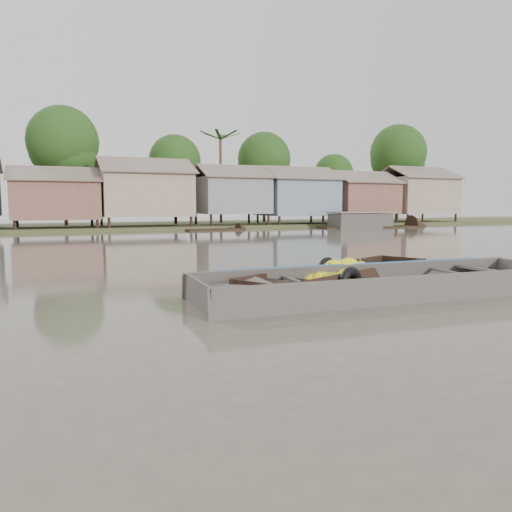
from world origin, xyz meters
name	(u,v)px	position (x,y,z in m)	size (l,w,h in m)	color
ground	(299,300)	(0.00, 0.00, 0.00)	(120.00, 120.00, 0.00)	#524B3F
riverbank	(146,190)	(3.03, 31.86, 3.07)	(120.00, 12.47, 10.22)	#384723
banana_boat	(341,278)	(1.72, 1.12, 0.20)	(6.34, 3.95, 0.88)	black
viewer_boat	(386,291)	(2.03, -0.16, 0.08)	(8.54, 2.60, 0.68)	#48423D
distant_boats	(345,226)	(16.63, 23.72, 0.25)	(48.28, 15.14, 1.38)	black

